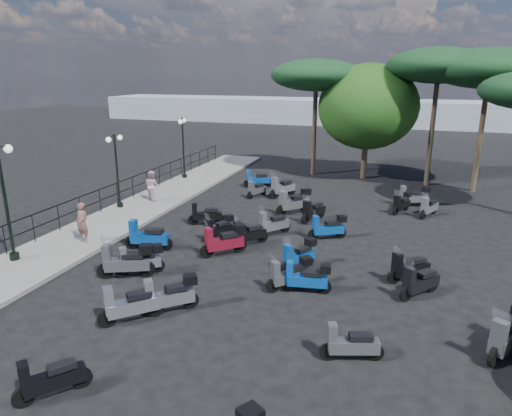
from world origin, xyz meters
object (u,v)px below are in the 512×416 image
(scooter_16, at_px, (294,202))
(scooter_26, at_px, (419,283))
(scooter_22, at_px, (313,211))
(pedestrian_far, at_px, (152,186))
(scooter_21, at_px, (328,228))
(scooter_14, at_px, (299,256))
(pine_1, at_px, (490,69))
(scooter_4, at_px, (205,215))
(scooter_17, at_px, (282,188))
(scooter_8, at_px, (219,229))
(scooter_27, at_px, (409,268))
(scooter_3, at_px, (147,237))
(scooter_5, at_px, (256,190))
(scooter_10, at_px, (273,224))
(scooter_19, at_px, (350,344))
(pine_0, at_px, (439,66))
(lamp_post_0, at_px, (4,195))
(scooter_28, at_px, (402,203))
(scooter_9, at_px, (249,234))
(scooter_20, at_px, (290,275))
(scooter_15, at_px, (224,241))
(lamp_post_2, at_px, (183,144))
(scooter_11, at_px, (257,180))
(scooter_25, at_px, (507,335))
(scooter_13, at_px, (307,278))
(woman, at_px, (82,223))
(pine_2, at_px, (316,75))
(lamp_post_1, at_px, (117,166))
(broadleaf_tree, at_px, (368,107))
(scooter_7, at_px, (169,295))
(scooter_23, at_px, (414,197))
(scooter_1, at_px, (140,261))

(scooter_16, bearing_deg, scooter_26, 171.36)
(scooter_16, xyz_separation_m, scooter_22, (1.08, -0.83, -0.10))
(pedestrian_far, bearing_deg, scooter_21, -169.68)
(scooter_14, distance_m, pine_1, 16.28)
(scooter_16, relative_size, pine_1, 0.19)
(scooter_4, height_order, scooter_14, scooter_4)
(scooter_4, bearing_deg, scooter_17, -44.12)
(scooter_8, height_order, scooter_16, scooter_16)
(scooter_27, bearing_deg, scooter_3, 52.72)
(scooter_16, xyz_separation_m, scooter_17, (-1.32, 2.72, -0.06))
(scooter_5, distance_m, scooter_17, 1.38)
(scooter_10, bearing_deg, pine_1, -90.17)
(scooter_19, height_order, pine_0, pine_0)
(lamp_post_0, height_order, scooter_28, lamp_post_0)
(scooter_9, bearing_deg, scooter_20, 169.77)
(scooter_5, relative_size, scooter_15, 0.98)
(scooter_22, bearing_deg, pine_0, -95.72)
(scooter_14, relative_size, scooter_27, 1.08)
(lamp_post_2, distance_m, pine_0, 15.31)
(scooter_10, xyz_separation_m, pine_1, (8.72, 10.43, 6.16))
(scooter_20, bearing_deg, scooter_11, -21.05)
(pedestrian_far, xyz_separation_m, scooter_25, (14.78, -8.88, -0.38))
(scooter_13, distance_m, scooter_16, 8.06)
(scooter_22, bearing_deg, scooter_4, 47.99)
(woman, relative_size, pedestrian_far, 1.02)
(scooter_4, bearing_deg, pine_2, -36.08)
(lamp_post_2, bearing_deg, scooter_17, -29.81)
(scooter_9, bearing_deg, woman, 59.94)
(scooter_28, bearing_deg, scooter_9, 73.92)
(lamp_post_1, distance_m, scooter_28, 13.71)
(scooter_9, relative_size, broadleaf_tree, 0.19)
(scooter_26, relative_size, broadleaf_tree, 0.19)
(scooter_13, bearing_deg, scooter_7, 115.17)
(scooter_23, bearing_deg, scooter_17, 78.89)
(scooter_14, bearing_deg, scooter_10, -28.14)
(scooter_27, distance_m, broadleaf_tree, 15.40)
(lamp_post_0, height_order, scooter_17, lamp_post_0)
(scooter_22, relative_size, scooter_28, 1.12)
(lamp_post_0, xyz_separation_m, scooter_4, (4.63, 5.99, -2.04))
(scooter_1, distance_m, scooter_23, 14.15)
(scooter_15, relative_size, broadleaf_tree, 0.21)
(scooter_10, xyz_separation_m, scooter_26, (5.67, -3.77, -0.00))
(scooter_1, bearing_deg, pine_1, -77.09)
(scooter_3, height_order, scooter_22, scooter_3)
(scooter_27, bearing_deg, scooter_16, 2.57)
(scooter_21, bearing_deg, scooter_3, 89.01)
(scooter_14, bearing_deg, scooter_25, -178.76)
(scooter_23, bearing_deg, scooter_19, 160.30)
(scooter_20, bearing_deg, pine_1, -68.34)
(scooter_4, bearing_deg, scooter_27, -134.31)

